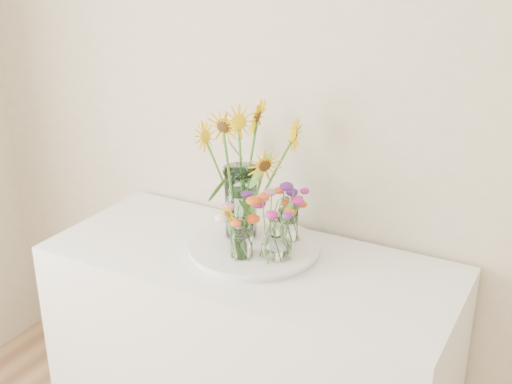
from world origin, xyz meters
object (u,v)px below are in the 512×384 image
tray (254,249)px  small_vase_b (277,239)px  small_vase_c (288,225)px  counter (250,368)px  mason_jar (241,202)px  small_vase_a (242,239)px

tray → small_vase_b: 0.15m
tray → small_vase_c: size_ratio=3.71×
counter → small_vase_c: bearing=59.7°
mason_jar → counter: bearing=-46.7°
tray → mason_jar: 0.17m
mason_jar → small_vase_b: size_ratio=1.77×
small_vase_b → small_vase_c: 0.15m
mason_jar → small_vase_b: mason_jar is taller
small_vase_b → small_vase_c: small_vase_b is taller
counter → tray: bearing=96.2°
mason_jar → small_vase_a: 0.17m
mason_jar → small_vase_a: size_ratio=2.00×
counter → tray: 0.46m
small_vase_a → small_vase_b: small_vase_b is taller
small_vase_c → tray: bearing=-131.5°
counter → small_vase_c: small_vase_c is taller
tray → small_vase_a: 0.12m
counter → tray: (-0.00, 0.04, 0.46)m
tray → small_vase_c: (0.08, 0.09, 0.07)m
mason_jar → small_vase_a: bearing=-59.2°
counter → mason_jar: 0.62m
mason_jar → small_vase_a: (0.08, -0.14, -0.06)m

